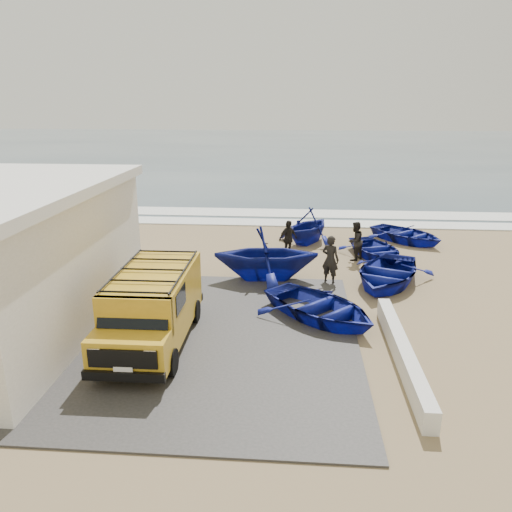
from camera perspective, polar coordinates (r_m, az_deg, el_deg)
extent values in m
plane|color=#8F7853|center=(16.29, -3.45, -6.15)|extent=(160.00, 160.00, 0.00)
cube|color=#403D3A|center=(14.91, -12.24, -8.76)|extent=(12.00, 10.00, 0.05)
cube|color=#385166|center=(71.11, 2.83, 12.17)|extent=(180.00, 88.00, 0.01)
cube|color=white|center=(27.63, -0.06, 3.88)|extent=(180.00, 1.60, 0.06)
cube|color=white|center=(30.06, 0.32, 4.98)|extent=(180.00, 2.20, 0.04)
cube|color=black|center=(15.86, -16.70, 2.42)|extent=(0.08, 0.70, 0.90)
cube|color=silver|center=(13.63, 16.37, -10.56)|extent=(0.35, 6.00, 0.55)
cube|color=gold|center=(14.27, -11.45, -4.88)|extent=(1.93, 3.91, 1.65)
cube|color=gold|center=(12.36, -14.27, -10.67)|extent=(1.90, 0.91, 0.90)
cube|color=black|center=(12.42, -13.88, -6.41)|extent=(1.75, 0.35, 0.72)
cube|color=black|center=(11.92, -15.00, -11.29)|extent=(1.61, 0.09, 0.45)
cube|color=black|center=(12.11, -14.89, -13.14)|extent=(1.94, 0.15, 0.22)
cube|color=black|center=(13.92, -11.72, -1.51)|extent=(1.83, 3.61, 0.06)
cylinder|color=black|center=(13.19, -17.33, -11.28)|extent=(0.22, 0.70, 0.70)
cylinder|color=black|center=(15.80, -13.36, -6.00)|extent=(0.22, 0.70, 0.70)
cylinder|color=black|center=(12.67, -9.65, -11.91)|extent=(0.22, 0.70, 0.70)
cylinder|color=black|center=(15.38, -6.98, -6.31)|extent=(0.22, 0.70, 0.70)
imported|color=navy|center=(15.55, 7.32, -5.78)|extent=(4.86, 4.85, 0.83)
imported|color=navy|center=(18.95, 14.69, -1.84)|extent=(4.42, 5.07, 0.88)
imported|color=navy|center=(18.58, 1.18, 0.25)|extent=(4.13, 3.65, 2.04)
imported|color=navy|center=(22.03, 13.53, 0.74)|extent=(3.50, 4.12, 0.72)
imported|color=navy|center=(23.62, 5.93, 3.46)|extent=(4.01, 4.16, 1.68)
imported|color=navy|center=(24.86, 16.83, 2.41)|extent=(4.43, 4.50, 0.76)
imported|color=black|center=(18.48, 8.49, -0.41)|extent=(0.79, 0.70, 1.82)
imported|color=black|center=(21.37, 11.25, 1.69)|extent=(1.00, 1.02, 1.66)
imported|color=black|center=(21.40, 3.68, 1.96)|extent=(0.98, 0.92, 1.62)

